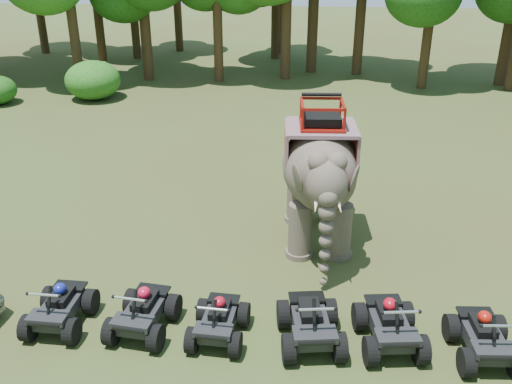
# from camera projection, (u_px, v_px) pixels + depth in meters

# --- Properties ---
(ground) EXTENTS (110.00, 110.00, 0.00)m
(ground) POSITION_uv_depth(u_px,v_px,m) (252.00, 281.00, 14.26)
(ground) COLOR #47381E
(ground) RESTS_ON ground
(elephant) EXTENTS (2.36, 4.91, 4.03)m
(elephant) POSITION_uv_depth(u_px,v_px,m) (319.00, 172.00, 15.42)
(elephant) COLOR brown
(elephant) RESTS_ON ground
(atv_0) EXTENTS (1.25, 1.68, 1.22)m
(atv_0) POSITION_uv_depth(u_px,v_px,m) (59.00, 302.00, 12.43)
(atv_0) COLOR black
(atv_0) RESTS_ON ground
(atv_1) EXTENTS (1.43, 1.82, 1.24)m
(atv_1) POSITION_uv_depth(u_px,v_px,m) (142.00, 307.00, 12.26)
(atv_1) COLOR black
(atv_1) RESTS_ON ground
(atv_2) EXTENTS (1.24, 1.64, 1.16)m
(atv_2) POSITION_uv_depth(u_px,v_px,m) (218.00, 315.00, 12.06)
(atv_2) COLOR black
(atv_2) RESTS_ON ground
(atv_3) EXTENTS (1.52, 1.93, 1.31)m
(atv_3) POSITION_uv_depth(u_px,v_px,m) (311.00, 317.00, 11.89)
(atv_3) COLOR black
(atv_3) RESTS_ON ground
(atv_4) EXTENTS (1.48, 1.88, 1.29)m
(atv_4) POSITION_uv_depth(u_px,v_px,m) (390.00, 319.00, 11.83)
(atv_4) COLOR black
(atv_4) RESTS_ON ground
(atv_5) EXTENTS (1.31, 1.73, 1.23)m
(atv_5) POSITION_uv_depth(u_px,v_px,m) (485.00, 332.00, 11.51)
(atv_5) COLOR black
(atv_5) RESTS_ON ground
(tree_2) EXTENTS (5.08, 5.08, 7.25)m
(tree_2) POSITION_uv_depth(u_px,v_px,m) (429.00, 20.00, 29.90)
(tree_2) COLOR #195114
(tree_2) RESTS_ON ground
(tree_28) EXTENTS (5.32, 5.32, 7.60)m
(tree_28) POSITION_uv_depth(u_px,v_px,m) (72.00, 17.00, 29.68)
(tree_28) COLOR #195114
(tree_28) RESTS_ON ground
(tree_29) EXTENTS (5.04, 5.04, 7.19)m
(tree_29) POSITION_uv_depth(u_px,v_px,m) (145.00, 16.00, 31.59)
(tree_29) COLOR #195114
(tree_29) RESTS_ON ground
(tree_30) EXTENTS (5.28, 5.28, 7.54)m
(tree_30) POSITION_uv_depth(u_px,v_px,m) (217.00, 13.00, 31.28)
(tree_30) COLOR #195114
(tree_30) RESTS_ON ground
(tree_31) EXTENTS (5.61, 5.61, 8.02)m
(tree_31) POSITION_uv_depth(u_px,v_px,m) (143.00, 8.00, 31.51)
(tree_31) COLOR #195114
(tree_31) RESTS_ON ground
(tree_40) EXTENTS (5.03, 5.03, 7.19)m
(tree_40) POSITION_uv_depth(u_px,v_px,m) (282.00, 0.00, 38.42)
(tree_40) COLOR #195114
(tree_40) RESTS_ON ground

